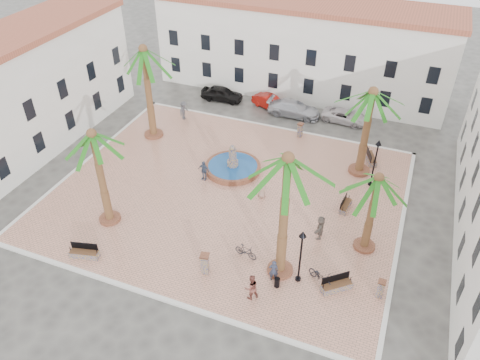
# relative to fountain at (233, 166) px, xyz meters

# --- Properties ---
(ground) EXTENTS (120.00, 120.00, 0.00)m
(ground) POSITION_rel_fountain_xyz_m (0.81, -2.94, -0.47)
(ground) COLOR #56544F
(ground) RESTS_ON ground
(plaza) EXTENTS (26.00, 22.00, 0.15)m
(plaza) POSITION_rel_fountain_xyz_m (0.81, -2.94, -0.40)
(plaza) COLOR tan
(plaza) RESTS_ON ground
(kerb_n) EXTENTS (26.30, 0.30, 0.16)m
(kerb_n) POSITION_rel_fountain_xyz_m (0.81, 8.06, -0.39)
(kerb_n) COLOR silver
(kerb_n) RESTS_ON ground
(kerb_s) EXTENTS (26.30, 0.30, 0.16)m
(kerb_s) POSITION_rel_fountain_xyz_m (0.81, -13.94, -0.39)
(kerb_s) COLOR silver
(kerb_s) RESTS_ON ground
(kerb_e) EXTENTS (0.30, 22.30, 0.16)m
(kerb_e) POSITION_rel_fountain_xyz_m (13.81, -2.94, -0.39)
(kerb_e) COLOR silver
(kerb_e) RESTS_ON ground
(kerb_w) EXTENTS (0.30, 22.30, 0.16)m
(kerb_w) POSITION_rel_fountain_xyz_m (-12.19, -2.94, -0.39)
(kerb_w) COLOR silver
(kerb_w) RESTS_ON ground
(building_north) EXTENTS (30.40, 7.40, 9.50)m
(building_north) POSITION_rel_fountain_xyz_m (0.81, 17.05, 4.29)
(building_north) COLOR white
(building_north) RESTS_ON ground
(building_west) EXTENTS (6.40, 24.40, 10.00)m
(building_west) POSITION_rel_fountain_xyz_m (-18.18, -2.94, 4.54)
(building_west) COLOR white
(building_west) RESTS_ON ground
(fountain) EXTENTS (4.62, 4.62, 2.39)m
(fountain) POSITION_rel_fountain_xyz_m (0.00, 0.00, 0.00)
(fountain) COLOR brown
(fountain) RESTS_ON plaza
(palm_nw) EXTENTS (5.60, 5.60, 8.66)m
(palm_nw) POSITION_rel_fountain_xyz_m (-8.89, 2.42, 7.01)
(palm_nw) COLOR brown
(palm_nw) RESTS_ON plaza
(palm_sw) EXTENTS (4.98, 4.98, 7.56)m
(palm_sw) POSITION_rel_fountain_xyz_m (-5.87, -9.05, 6.07)
(palm_sw) COLOR brown
(palm_sw) RESTS_ON plaza
(palm_s) EXTENTS (5.33, 5.33, 9.04)m
(palm_s) POSITION_rel_fountain_xyz_m (7.05, -9.25, 7.42)
(palm_s) COLOR brown
(palm_s) RESTS_ON plaza
(palm_e) EXTENTS (4.73, 4.73, 6.12)m
(palm_e) POSITION_rel_fountain_xyz_m (11.68, -5.09, 4.73)
(palm_e) COLOR brown
(palm_e) RESTS_ON plaza
(palm_ne) EXTENTS (5.67, 5.67, 7.60)m
(palm_ne) POSITION_rel_fountain_xyz_m (9.78, 3.60, 5.99)
(palm_ne) COLOR brown
(palm_ne) RESTS_ON plaza
(bench_s) EXTENTS (2.00, 1.04, 1.01)m
(bench_s) POSITION_rel_fountain_xyz_m (-5.31, -12.77, -0.04)
(bench_s) COLOR #74645C
(bench_s) RESTS_ON plaza
(bench_se) EXTENTS (1.89, 1.72, 1.04)m
(bench_se) POSITION_rel_fountain_xyz_m (10.69, -9.41, -0.03)
(bench_se) COLOR #74645C
(bench_se) RESTS_ON plaza
(bench_e) EXTENTS (0.67, 1.72, 0.89)m
(bench_e) POSITION_rel_fountain_xyz_m (9.67, -1.55, -0.07)
(bench_e) COLOR #74645C
(bench_e) RESTS_ON plaza
(bench_ne) EXTENTS (1.30, 2.10, 1.06)m
(bench_ne) POSITION_rel_fountain_xyz_m (10.41, 5.46, -0.02)
(bench_ne) COLOR #74645C
(bench_ne) RESTS_ON plaza
(lamppost_s) EXTENTS (0.45, 0.45, 4.11)m
(lamppost_s) POSITION_rel_fountain_xyz_m (8.33, -9.54, 2.46)
(lamppost_s) COLOR black
(lamppost_s) RESTS_ON plaza
(lamppost_e) EXTENTS (0.45, 0.45, 4.15)m
(lamppost_e) POSITION_rel_fountain_xyz_m (10.96, 2.11, 2.49)
(lamppost_e) COLOR black
(lamppost_e) RESTS_ON plaza
(bollard_se) EXTENTS (0.65, 0.65, 1.54)m
(bollard_se) POSITION_rel_fountain_xyz_m (2.68, -11.10, 0.47)
(bollard_se) COLOR #74645C
(bollard_se) RESTS_ON plaza
(bollard_n) EXTENTS (0.57, 0.57, 1.37)m
(bollard_n) POSITION_rel_fountain_xyz_m (3.73, 7.16, 0.39)
(bollard_n) COLOR #74645C
(bollard_n) RESTS_ON plaza
(bollard_e) EXTENTS (0.49, 0.49, 1.31)m
(bollard_e) POSITION_rel_fountain_xyz_m (13.21, -8.98, 0.35)
(bollard_e) COLOR #74645C
(bollard_e) RESTS_ON plaza
(litter_bin) EXTENTS (0.35, 0.35, 0.68)m
(litter_bin) POSITION_rel_fountain_xyz_m (7.25, -10.53, 0.02)
(litter_bin) COLOR black
(litter_bin) RESTS_ON plaza
(cyclist_a) EXTENTS (0.69, 0.55, 1.65)m
(cyclist_a) POSITION_rel_fountain_xyz_m (6.87, -10.11, 0.50)
(cyclist_a) COLOR #2B3045
(cyclist_a) RESTS_ON plaza
(bicycle_a) EXTENTS (1.93, 1.47, 0.97)m
(bicycle_a) POSITION_rel_fountain_xyz_m (9.63, -9.21, 0.16)
(bicycle_a) COLOR black
(bicycle_a) RESTS_ON plaza
(cyclist_b) EXTENTS (1.11, 1.09, 1.80)m
(cyclist_b) POSITION_rel_fountain_xyz_m (6.07, -11.91, 0.58)
(cyclist_b) COLOR brown
(cyclist_b) RESTS_ON plaza
(bicycle_b) EXTENTS (1.69, 0.78, 0.98)m
(bicycle_b) POSITION_rel_fountain_xyz_m (4.58, -8.90, 0.17)
(bicycle_b) COLOR black
(bicycle_b) RESTS_ON plaza
(pedestrian_fountain_a) EXTENTS (0.91, 0.78, 1.57)m
(pedestrian_fountain_a) POSITION_rel_fountain_xyz_m (3.44, -2.53, 0.46)
(pedestrian_fountain_a) COLOR #9F7B6A
(pedestrian_fountain_a) RESTS_ON plaza
(pedestrian_fountain_b) EXTENTS (1.05, 0.55, 1.71)m
(pedestrian_fountain_b) POSITION_rel_fountain_xyz_m (-1.66, -2.06, 0.53)
(pedestrian_fountain_b) COLOR #3D4B64
(pedestrian_fountain_b) RESTS_ON plaza
(pedestrian_north) EXTENTS (0.82, 1.27, 1.86)m
(pedestrian_north) POSITION_rel_fountain_xyz_m (-7.69, 6.26, 0.61)
(pedestrian_north) COLOR #49484D
(pedestrian_north) RESTS_ON plaza
(pedestrian_east) EXTENTS (0.55, 1.68, 1.81)m
(pedestrian_east) POSITION_rel_fountain_xyz_m (8.62, -5.27, 0.58)
(pedestrian_east) COLOR #64584F
(pedestrian_east) RESTS_ON plaza
(car_black) EXTENTS (4.46, 1.98, 1.49)m
(car_black) POSITION_rel_fountain_xyz_m (-5.97, 11.58, 0.27)
(car_black) COLOR black
(car_black) RESTS_ON ground
(car_red) EXTENTS (4.29, 2.86, 1.34)m
(car_red) POSITION_rel_fountain_xyz_m (-0.64, 11.71, 0.19)
(car_red) COLOR #9A120C
(car_red) RESTS_ON ground
(car_silver) EXTENTS (5.22, 2.13, 1.51)m
(car_silver) POSITION_rel_fountain_xyz_m (2.00, 11.11, 0.28)
(car_silver) COLOR silver
(car_silver) RESTS_ON ground
(car_white) EXTENTS (4.52, 2.31, 1.22)m
(car_white) POSITION_rel_fountain_xyz_m (6.95, 11.71, 0.14)
(car_white) COLOR silver
(car_white) RESTS_ON ground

